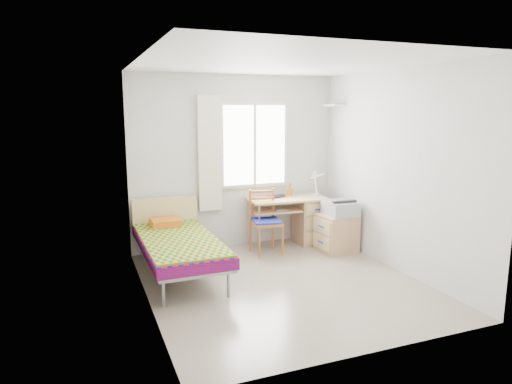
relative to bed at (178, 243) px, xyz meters
The scene contains 17 objects.
floor 1.43m from the bed, 35.66° to the right, with size 3.50×3.50×0.00m, color #BCAD93.
ceiling 2.58m from the bed, 35.66° to the right, with size 3.50×3.50×0.00m, color white.
wall_back 1.71m from the bed, 40.72° to the left, with size 3.20×3.20×0.00m, color silver.
wall_left 1.29m from the bed, 121.69° to the right, with size 3.50×3.50×0.00m, color silver.
wall_right 2.96m from the bed, 16.37° to the right, with size 3.50×3.50×0.00m, color silver.
window 2.04m from the bed, 33.47° to the left, with size 1.10×0.04×1.30m.
curtain 1.53m from the bed, 52.09° to the left, with size 0.35×0.05×1.70m, color white.
floating_shelf 3.19m from the bed, 13.09° to the left, with size 0.20×0.32×0.03m, color white.
bed is the anchor object (origin of this frame).
desk 2.24m from the bed, 16.21° to the left, with size 1.24×0.64×0.75m.
chair 1.45m from the bed, 16.87° to the left, with size 0.47×0.47×0.94m.
cabinet 2.39m from the bed, ahead, with size 0.56×0.50×0.56m.
printer 2.44m from the bed, ahead, with size 0.43×0.50×0.21m.
laptop 1.90m from the bed, 21.78° to the left, with size 0.32×0.20×0.02m, color black.
pen_cup 2.15m from the bed, 22.37° to the left, with size 0.09×0.09×0.11m, color orange.
task_lamp 2.40m from the bed, 13.05° to the left, with size 0.23×0.33×0.42m.
book 1.71m from the bed, 20.90° to the left, with size 0.17×0.23×0.02m, color gray.
Camera 1 is at (-2.22, -4.78, 2.09)m, focal length 32.00 mm.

